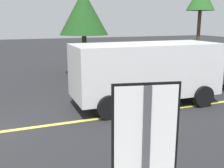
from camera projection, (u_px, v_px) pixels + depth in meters
name	position (u px, v px, depth m)	size (l,w,h in m)	color
lane_marking_centre	(83.00, 121.00, 8.18)	(28.00, 0.16, 0.01)	#E0D14C
white_van	(146.00, 70.00, 9.59)	(5.23, 2.32, 2.20)	white
tree_left_verge	(84.00, 13.00, 14.23)	(2.61, 2.61, 4.56)	#513823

